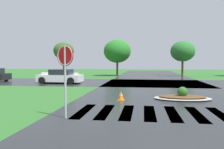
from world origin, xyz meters
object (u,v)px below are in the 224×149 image
object	(u,v)px
car_dark_suv	(60,77)
drainage_pipe_stack	(60,77)
traffic_cone	(121,96)
stop_sign	(65,64)
median_island	(182,97)

from	to	relation	value
car_dark_suv	drainage_pipe_stack	size ratio (longest dim) A/B	1.05
car_dark_suv	traffic_cone	bearing A→B (deg)	129.09
stop_sign	median_island	bearing A→B (deg)	68.58
median_island	traffic_cone	size ratio (longest dim) A/B	6.17
stop_sign	car_dark_suv	distance (m)	14.20
car_dark_suv	traffic_cone	distance (m)	11.25
car_dark_suv	stop_sign	bearing A→B (deg)	113.61
traffic_cone	median_island	bearing A→B (deg)	14.14
median_island	car_dark_suv	xyz separation A→B (m)	(-9.97, 8.22, 0.49)
median_island	drainage_pipe_stack	bearing A→B (deg)	138.02
stop_sign	drainage_pipe_stack	bearing A→B (deg)	134.14
car_dark_suv	drainage_pipe_stack	world-z (taller)	car_dark_suv
car_dark_suv	traffic_cone	xyz separation A→B (m)	(6.67, -9.05, -0.38)
traffic_cone	drainage_pipe_stack	bearing A→B (deg)	124.89
median_island	traffic_cone	world-z (taller)	median_island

